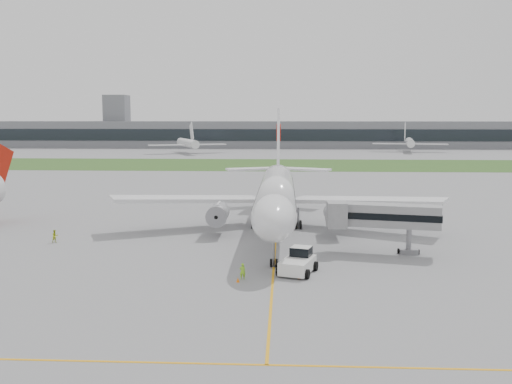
{
  "coord_description": "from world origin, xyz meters",
  "views": [
    {
      "loc": [
        1.09,
        -75.96,
        16.36
      ],
      "look_at": [
        -2.81,
        2.0,
        6.04
      ],
      "focal_mm": 40.0,
      "sensor_mm": 36.0,
      "label": 1
    }
  ],
  "objects_px": {
    "ground_crew_near": "(242,271)",
    "airliner": "(277,192)",
    "pushback_tug": "(299,262)",
    "jet_bridge": "(379,216)"
  },
  "relations": [
    {
      "from": "ground_crew_near",
      "to": "airliner",
      "type": "bearing_deg",
      "value": -106.57
    },
    {
      "from": "airliner",
      "to": "jet_bridge",
      "type": "distance_m",
      "value": 18.07
    },
    {
      "from": "pushback_tug",
      "to": "ground_crew_near",
      "type": "distance_m",
      "value": 6.43
    },
    {
      "from": "airliner",
      "to": "pushback_tug",
      "type": "xyz_separation_m",
      "value": [
        2.65,
        -22.02,
        -4.47
      ]
    },
    {
      "from": "pushback_tug",
      "to": "ground_crew_near",
      "type": "height_order",
      "value": "pushback_tug"
    },
    {
      "from": "airliner",
      "to": "ground_crew_near",
      "type": "bearing_deg",
      "value": -97.03
    },
    {
      "from": "pushback_tug",
      "to": "jet_bridge",
      "type": "xyz_separation_m",
      "value": [
        9.85,
        9.03,
        3.39
      ]
    },
    {
      "from": "pushback_tug",
      "to": "ground_crew_near",
      "type": "bearing_deg",
      "value": -135.41
    },
    {
      "from": "ground_crew_near",
      "to": "jet_bridge",
      "type": "bearing_deg",
      "value": -152.07
    },
    {
      "from": "pushback_tug",
      "to": "ground_crew_near",
      "type": "xyz_separation_m",
      "value": [
        -5.73,
        -2.92,
        -0.34
      ]
    }
  ]
}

